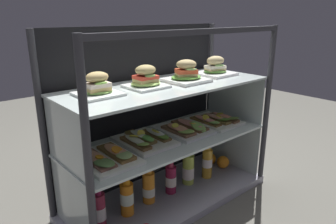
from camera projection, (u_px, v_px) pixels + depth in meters
name	position (u px, v px, depth m)	size (l,w,h in m)	color
ground_plane	(168.00, 201.00, 1.84)	(6.00, 6.00, 0.02)	#59574F
case_base_deck	(168.00, 196.00, 1.83)	(1.21, 0.50, 0.04)	#9D9BAA
case_frame	(152.00, 108.00, 1.78)	(1.21, 0.50, 0.98)	#333338
riser_lower_tier	(168.00, 167.00, 1.77)	(1.14, 0.43, 0.34)	silver
shelf_lower_glass	(168.00, 139.00, 1.72)	(1.16, 0.45, 0.01)	silver
riser_upper_tier	(168.00, 113.00, 1.68)	(1.14, 0.43, 0.29)	silver
shelf_upper_glass	(168.00, 86.00, 1.63)	(1.16, 0.45, 0.01)	silver
plated_roll_sandwich_center	(98.00, 87.00, 1.40)	(0.19, 0.19, 0.11)	white
plated_roll_sandwich_near_right_corner	(146.00, 79.00, 1.55)	(0.18, 0.18, 0.11)	white
plated_roll_sandwich_far_left	(186.00, 74.00, 1.69)	(0.21, 0.21, 0.12)	white
plated_roll_sandwich_mid_left	(215.00, 69.00, 1.88)	(0.21, 0.21, 0.11)	white
open_sandwich_tray_right_of_center	(108.00, 157.00, 1.45)	(0.24, 0.31, 0.06)	white
open_sandwich_tray_far_left	(145.00, 139.00, 1.65)	(0.24, 0.31, 0.07)	white
open_sandwich_tray_near_left_corner	(184.00, 128.00, 1.81)	(0.24, 0.31, 0.06)	white
open_sandwich_tray_near_right_corner	(215.00, 120.00, 1.96)	(0.24, 0.31, 0.06)	white
juice_bottle_back_left	(99.00, 210.00, 1.52)	(0.06, 0.06, 0.23)	#9A2940
juice_bottle_front_middle	(127.00, 197.00, 1.61)	(0.07, 0.07, 0.23)	orange
juice_bottle_back_right	(149.00, 187.00, 1.72)	(0.07, 0.07, 0.24)	orange
juice_bottle_front_right_end	(171.00, 179.00, 1.81)	(0.06, 0.06, 0.21)	maroon
juice_bottle_front_left_end	(188.00, 169.00, 1.91)	(0.07, 0.07, 0.24)	#BFD24F
juice_bottle_front_second	(207.00, 162.00, 1.98)	(0.06, 0.06, 0.25)	gold
orange_fruit_beside_bottles	(223.00, 162.00, 2.12)	(0.08, 0.08, 0.08)	orange
orange_fruit_near_left_post	(210.00, 159.00, 2.17)	(0.08, 0.08, 0.08)	orange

